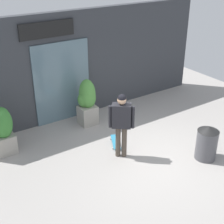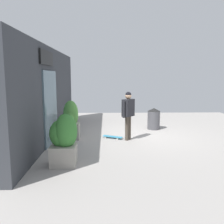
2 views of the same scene
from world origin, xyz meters
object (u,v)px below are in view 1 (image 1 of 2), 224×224
skateboard (116,142)px  trash_bin (207,142)px  planter_box_left (87,101)px  planter_box_right (1,128)px  skateboarder (121,119)px

skateboard → trash_bin: trash_bin is taller
planter_box_left → skateboard: bearing=-89.1°
planter_box_left → planter_box_right: bearing=-176.1°
skateboarder → skateboard: 1.18m
skateboarder → planter_box_left: 2.08m
skateboarder → trash_bin: size_ratio=1.89×
skateboard → planter_box_left: planter_box_left is taller
skateboarder → trash_bin: bearing=-88.0°
skateboard → planter_box_left: bearing=27.5°
trash_bin → skateboard: bearing=130.2°
planter_box_right → trash_bin: bearing=-36.6°
planter_box_right → trash_bin: 5.28m
planter_box_left → planter_box_right: (-2.66, -0.18, -0.03)m
skateboard → skateboarder: bearing=-173.7°
planter_box_left → trash_bin: planter_box_left is taller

